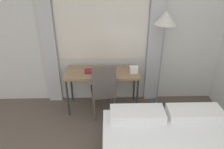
{
  "coord_description": "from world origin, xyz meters",
  "views": [
    {
      "loc": [
        -0.09,
        -0.33,
        2.43
      ],
      "look_at": [
        -0.01,
        2.6,
        0.89
      ],
      "focal_mm": 35.0,
      "sensor_mm": 36.0,
      "label": 1
    }
  ],
  "objects": [
    {
      "name": "telephone",
      "position": [
        0.36,
        2.96,
        0.8
      ],
      "size": [
        0.15,
        0.14,
        0.12
      ],
      "color": "white",
      "rests_on": "desk"
    },
    {
      "name": "book",
      "position": [
        -0.35,
        3.0,
        0.76
      ],
      "size": [
        0.26,
        0.19,
        0.02
      ],
      "rotation": [
        0.0,
        0.0,
        0.08
      ],
      "color": "maroon",
      "rests_on": "desk"
    },
    {
      "name": "desk",
      "position": [
        -0.17,
        3.0,
        0.68
      ],
      "size": [
        1.26,
        0.53,
        0.74
      ],
      "color": "#937551",
      "rests_on": "ground_plane"
    },
    {
      "name": "standing_lamp",
      "position": [
        0.84,
        3.06,
        1.47
      ],
      "size": [
        0.35,
        0.35,
        1.74
      ],
      "color": "#4C4C51",
      "rests_on": "ground_plane"
    },
    {
      "name": "desk_chair",
      "position": [
        -0.15,
        2.74,
        0.56
      ],
      "size": [
        0.45,
        0.45,
        1.0
      ],
      "rotation": [
        0.0,
        0.0,
        0.14
      ],
      "color": "#59514C",
      "rests_on": "ground_plane"
    },
    {
      "name": "wall_back_with_window",
      "position": [
        -0.02,
        3.34,
        1.35
      ],
      "size": [
        4.9,
        0.13,
        2.7
      ],
      "color": "silver",
      "rests_on": "ground_plane"
    }
  ]
}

